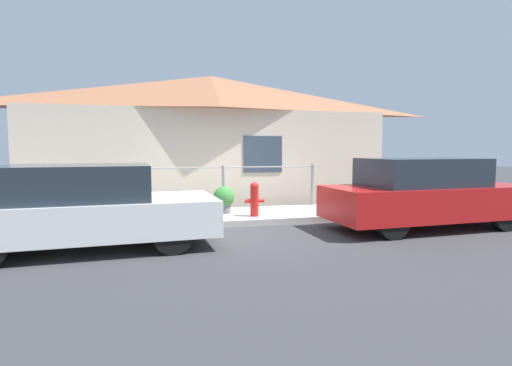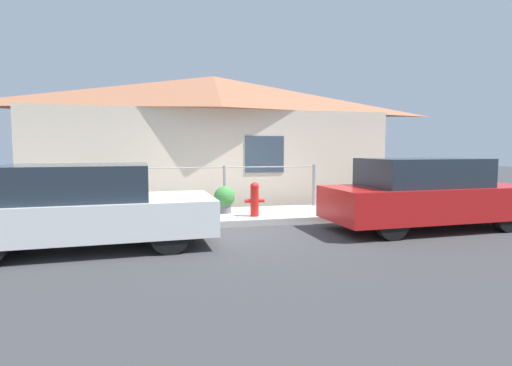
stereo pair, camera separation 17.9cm
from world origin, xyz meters
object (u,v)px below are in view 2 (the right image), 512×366
object	(u,v)px
car_right	(426,194)
potted_plant_corner	(365,191)
potted_plant_near_hydrant	(225,198)
fire_hydrant	(255,198)
car_left	(84,207)
potted_plant_by_fence	(114,198)

from	to	relation	value
car_right	potted_plant_corner	bearing A→B (deg)	85.60
potted_plant_near_hydrant	fire_hydrant	bearing A→B (deg)	-47.27
potted_plant_near_hydrant	potted_plant_corner	bearing A→B (deg)	7.39
car_right	potted_plant_corner	distance (m)	2.70
car_left	potted_plant_corner	world-z (taller)	car_left
fire_hydrant	potted_plant_corner	world-z (taller)	fire_hydrant
car_left	car_right	bearing A→B (deg)	-2.16
car_left	potted_plant_corner	xyz separation A→B (m)	(6.65, 2.69, -0.20)
fire_hydrant	car_right	bearing A→B (deg)	-25.75
potted_plant_near_hydrant	potted_plant_corner	world-z (taller)	potted_plant_corner
car_left	potted_plant_corner	bearing A→B (deg)	19.88
car_right	fire_hydrant	distance (m)	3.59
car_right	fire_hydrant	size ratio (longest dim) A/B	5.58
fire_hydrant	potted_plant_by_fence	xyz separation A→B (m)	(-3.08, 1.15, -0.04)
car_left	potted_plant_near_hydrant	distance (m)	3.48
car_right	fire_hydrant	bearing A→B (deg)	152.75
potted_plant_by_fence	potted_plant_corner	world-z (taller)	potted_plant_by_fence
car_left	car_right	distance (m)	6.51
potted_plant_near_hydrant	potted_plant_by_fence	distance (m)	2.56
potted_plant_near_hydrant	car_left	bearing A→B (deg)	-141.14
fire_hydrant	potted_plant_corner	distance (m)	3.55
potted_plant_near_hydrant	potted_plant_by_fence	bearing A→B (deg)	168.04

